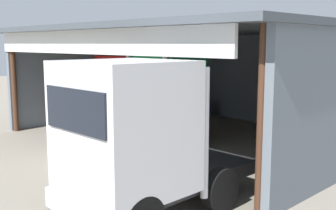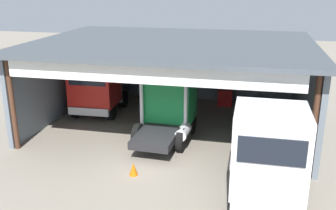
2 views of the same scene
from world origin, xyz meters
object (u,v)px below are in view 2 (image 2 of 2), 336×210
(oil_drum, at_px, (145,94))
(tool_cart, at_px, (225,98))
(truck_red_right_bay, at_px, (97,85))
(traffic_cone, at_px, (133,169))
(truck_green_left_bay, at_px, (168,103))
(truck_white_yard_outside, at_px, (268,154))

(oil_drum, distance_m, tool_cart, 5.33)
(truck_red_right_bay, relative_size, traffic_cone, 9.10)
(truck_red_right_bay, distance_m, truck_green_left_bay, 5.49)
(truck_green_left_bay, relative_size, tool_cart, 4.88)
(traffic_cone, bearing_deg, tool_cart, 74.10)
(traffic_cone, bearing_deg, truck_white_yard_outside, -10.54)
(oil_drum, bearing_deg, traffic_cone, -76.87)
(oil_drum, height_order, traffic_cone, oil_drum)
(truck_red_right_bay, height_order, traffic_cone, truck_red_right_bay)
(truck_white_yard_outside, xyz_separation_m, tool_cart, (-2.32, 11.29, -1.44))
(tool_cart, height_order, traffic_cone, tool_cart)
(truck_red_right_bay, distance_m, truck_white_yard_outside, 12.45)
(truck_green_left_bay, height_order, tool_cart, truck_green_left_bay)
(traffic_cone, bearing_deg, oil_drum, 103.13)
(oil_drum, distance_m, traffic_cone, 10.53)
(truck_white_yard_outside, bearing_deg, oil_drum, -55.92)
(truck_green_left_bay, distance_m, oil_drum, 6.68)
(oil_drum, bearing_deg, truck_white_yard_outside, -55.73)
(truck_white_yard_outside, xyz_separation_m, oil_drum, (-7.65, 11.23, -1.50))
(oil_drum, bearing_deg, tool_cart, 0.65)
(truck_red_right_bay, distance_m, oil_drum, 4.17)
(truck_red_right_bay, height_order, truck_green_left_bay, truck_green_left_bay)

